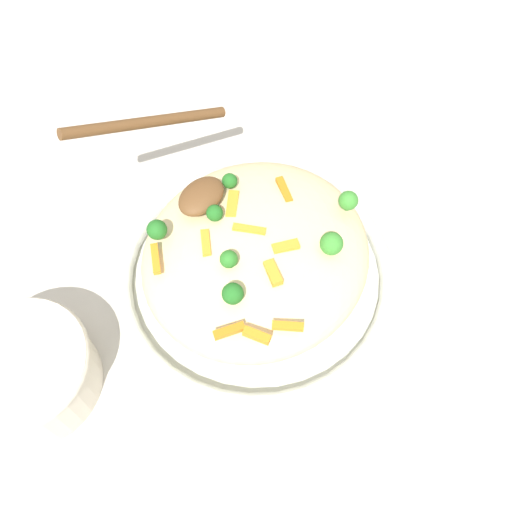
% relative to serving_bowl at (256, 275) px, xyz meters
% --- Properties ---
extents(ground_plane, '(2.40, 2.40, 0.00)m').
position_rel_serving_bowl_xyz_m(ground_plane, '(0.00, 0.00, -0.02)').
color(ground_plane, beige).
extents(serving_bowl, '(0.31, 0.31, 0.04)m').
position_rel_serving_bowl_xyz_m(serving_bowl, '(0.00, 0.00, 0.00)').
color(serving_bowl, silver).
rests_on(serving_bowl, ground_plane).
extents(pasta_mound, '(0.25, 0.24, 0.08)m').
position_rel_serving_bowl_xyz_m(pasta_mound, '(0.00, 0.00, 0.05)').
color(pasta_mound, beige).
rests_on(pasta_mound, serving_bowl).
extents(carrot_piece_0, '(0.03, 0.02, 0.01)m').
position_rel_serving_bowl_xyz_m(carrot_piece_0, '(-0.10, -0.04, 0.08)').
color(carrot_piece_0, orange).
rests_on(carrot_piece_0, pasta_mound).
extents(carrot_piece_1, '(0.02, 0.03, 0.01)m').
position_rel_serving_bowl_xyz_m(carrot_piece_1, '(-0.00, 0.01, 0.09)').
color(carrot_piece_1, orange).
rests_on(carrot_piece_1, pasta_mound).
extents(carrot_piece_2, '(0.03, 0.03, 0.01)m').
position_rel_serving_bowl_xyz_m(carrot_piece_2, '(0.02, 0.04, 0.08)').
color(carrot_piece_2, orange).
rests_on(carrot_piece_2, pasta_mound).
extents(carrot_piece_3, '(0.03, 0.03, 0.01)m').
position_rel_serving_bowl_xyz_m(carrot_piece_3, '(0.07, 0.01, 0.08)').
color(carrot_piece_3, orange).
rests_on(carrot_piece_3, pasta_mound).
extents(carrot_piece_4, '(0.03, 0.03, 0.01)m').
position_rel_serving_bowl_xyz_m(carrot_piece_4, '(-0.04, 0.04, 0.08)').
color(carrot_piece_4, orange).
rests_on(carrot_piece_4, pasta_mound).
extents(carrot_piece_5, '(0.02, 0.03, 0.01)m').
position_rel_serving_bowl_xyz_m(carrot_piece_5, '(-0.03, -0.04, 0.09)').
color(carrot_piece_5, orange).
rests_on(carrot_piece_5, pasta_mound).
extents(carrot_piece_6, '(0.01, 0.03, 0.01)m').
position_rel_serving_bowl_xyz_m(carrot_piece_6, '(-0.09, -0.07, 0.08)').
color(carrot_piece_6, orange).
rests_on(carrot_piece_6, pasta_mound).
extents(carrot_piece_7, '(0.03, 0.03, 0.01)m').
position_rel_serving_bowl_xyz_m(carrot_piece_7, '(-0.08, 0.06, 0.08)').
color(carrot_piece_7, orange).
rests_on(carrot_piece_7, pasta_mound).
extents(carrot_piece_8, '(0.02, 0.03, 0.01)m').
position_rel_serving_bowl_xyz_m(carrot_piece_8, '(-0.06, -0.08, 0.08)').
color(carrot_piece_8, orange).
rests_on(carrot_piece_8, pasta_mound).
extents(carrot_piece_9, '(0.03, 0.03, 0.01)m').
position_rel_serving_bowl_xyz_m(carrot_piece_9, '(0.01, -0.03, 0.08)').
color(carrot_piece_9, orange).
rests_on(carrot_piece_9, pasta_mound).
extents(broccoli_floret_0, '(0.02, 0.02, 0.02)m').
position_rel_serving_bowl_xyz_m(broccoli_floret_0, '(0.04, 0.06, 0.09)').
color(broccoli_floret_0, '#205B1C').
rests_on(broccoli_floret_0, pasta_mound).
extents(broccoli_floret_1, '(0.02, 0.02, 0.03)m').
position_rel_serving_bowl_xyz_m(broccoli_floret_1, '(-0.07, -0.03, 0.09)').
color(broccoli_floret_1, '#205B1C').
rests_on(broccoli_floret_1, pasta_mound).
extents(broccoli_floret_2, '(0.02, 0.02, 0.02)m').
position_rel_serving_bowl_xyz_m(broccoli_floret_2, '(0.09, -0.05, 0.09)').
color(broccoli_floret_2, '#377928').
rests_on(broccoli_floret_2, pasta_mound).
extents(broccoli_floret_3, '(0.02, 0.02, 0.02)m').
position_rel_serving_bowl_xyz_m(broccoli_floret_3, '(-0.04, 0.00, 0.09)').
color(broccoli_floret_3, '#296820').
rests_on(broccoli_floret_3, pasta_mound).
extents(broccoli_floret_4, '(0.02, 0.02, 0.03)m').
position_rel_serving_bowl_xyz_m(broccoli_floret_4, '(0.03, -0.07, 0.09)').
color(broccoli_floret_4, '#377928').
rests_on(broccoli_floret_4, pasta_mound).
extents(broccoli_floret_5, '(0.02, 0.02, 0.02)m').
position_rel_serving_bowl_xyz_m(broccoli_floret_5, '(-0.01, 0.05, 0.09)').
color(broccoli_floret_5, '#205B1C').
rests_on(broccoli_floret_5, pasta_mound).
extents(broccoli_floret_6, '(0.02, 0.02, 0.02)m').
position_rel_serving_bowl_xyz_m(broccoli_floret_6, '(-0.06, 0.08, 0.09)').
color(broccoli_floret_6, '#205B1C').
rests_on(broccoli_floret_6, pasta_mound).
extents(serving_spoon, '(0.18, 0.14, 0.09)m').
position_rel_serving_bowl_xyz_m(serving_spoon, '(0.01, 0.11, 0.11)').
color(serving_spoon, brown).
rests_on(serving_spoon, pasta_mound).
extents(companion_bowl, '(0.14, 0.14, 0.07)m').
position_rel_serving_bowl_xyz_m(companion_bowl, '(-0.23, 0.11, 0.02)').
color(companion_bowl, beige).
rests_on(companion_bowl, ground_plane).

